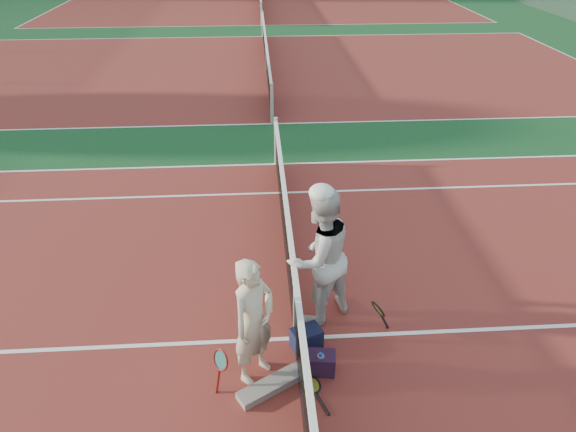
{
  "coord_description": "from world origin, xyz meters",
  "views": [
    {
      "loc": [
        -0.42,
        -5.03,
        4.95
      ],
      "look_at": [
        0.0,
        1.45,
        1.05
      ],
      "focal_mm": 32.0,
      "sensor_mm": 36.0,
      "label": 1
    }
  ],
  "objects_px": {
    "sports_bag_purple": "(321,363)",
    "racket_spare": "(311,385)",
    "net_main": "(295,310)",
    "racket_black_held": "(377,318)",
    "water_bottle": "(320,365)",
    "player_a": "(254,322)",
    "player_b": "(319,257)",
    "racket_red": "(222,370)",
    "sports_bag_navy": "(306,339)"
  },
  "relations": [
    {
      "from": "net_main",
      "to": "player_a",
      "type": "height_order",
      "value": "player_a"
    },
    {
      "from": "player_a",
      "to": "net_main",
      "type": "bearing_deg",
      "value": -1.47
    },
    {
      "from": "net_main",
      "to": "player_a",
      "type": "distance_m",
      "value": 0.83
    },
    {
      "from": "player_b",
      "to": "water_bottle",
      "type": "xyz_separation_m",
      "value": [
        -0.09,
        -1.08,
        -0.85
      ]
    },
    {
      "from": "racket_red",
      "to": "racket_black_held",
      "type": "height_order",
      "value": "racket_red"
    },
    {
      "from": "sports_bag_navy",
      "to": "water_bottle",
      "type": "distance_m",
      "value": 0.47
    },
    {
      "from": "sports_bag_navy",
      "to": "racket_spare",
      "type": "bearing_deg",
      "value": -90.46
    },
    {
      "from": "net_main",
      "to": "racket_black_held",
      "type": "relative_size",
      "value": 19.98
    },
    {
      "from": "player_a",
      "to": "sports_bag_navy",
      "type": "height_order",
      "value": "player_a"
    },
    {
      "from": "player_a",
      "to": "player_b",
      "type": "xyz_separation_m",
      "value": [
        0.88,
        1.01,
        0.16
      ]
    },
    {
      "from": "racket_red",
      "to": "sports_bag_purple",
      "type": "xyz_separation_m",
      "value": [
        1.2,
        0.18,
        -0.15
      ]
    },
    {
      "from": "racket_black_held",
      "to": "sports_bag_navy",
      "type": "relative_size",
      "value": 1.45
    },
    {
      "from": "player_a",
      "to": "sports_bag_purple",
      "type": "height_order",
      "value": "player_a"
    },
    {
      "from": "racket_black_held",
      "to": "water_bottle",
      "type": "height_order",
      "value": "racket_black_held"
    },
    {
      "from": "racket_spare",
      "to": "water_bottle",
      "type": "distance_m",
      "value": 0.27
    },
    {
      "from": "racket_red",
      "to": "sports_bag_purple",
      "type": "bearing_deg",
      "value": -36.2
    },
    {
      "from": "net_main",
      "to": "sports_bag_purple",
      "type": "distance_m",
      "value": 0.74
    },
    {
      "from": "racket_black_held",
      "to": "sports_bag_purple",
      "type": "relative_size",
      "value": 1.59
    },
    {
      "from": "net_main",
      "to": "racket_spare",
      "type": "height_order",
      "value": "net_main"
    },
    {
      "from": "sports_bag_purple",
      "to": "racket_spare",
      "type": "bearing_deg",
      "value": -123.24
    },
    {
      "from": "racket_black_held",
      "to": "sports_bag_purple",
      "type": "bearing_deg",
      "value": 11.5
    },
    {
      "from": "racket_spare",
      "to": "sports_bag_purple",
      "type": "xyz_separation_m",
      "value": [
        0.15,
        0.23,
        0.13
      ]
    },
    {
      "from": "net_main",
      "to": "sports_bag_purple",
      "type": "bearing_deg",
      "value": -64.26
    },
    {
      "from": "player_b",
      "to": "sports_bag_navy",
      "type": "relative_size",
      "value": 5.31
    },
    {
      "from": "racket_spare",
      "to": "sports_bag_purple",
      "type": "bearing_deg",
      "value": -53.7
    },
    {
      "from": "player_b",
      "to": "racket_spare",
      "type": "height_order",
      "value": "player_b"
    },
    {
      "from": "racket_spare",
      "to": "sports_bag_navy",
      "type": "bearing_deg",
      "value": -20.92
    },
    {
      "from": "racket_red",
      "to": "racket_spare",
      "type": "distance_m",
      "value": 1.09
    },
    {
      "from": "racket_red",
      "to": "sports_bag_navy",
      "type": "distance_m",
      "value": 1.23
    },
    {
      "from": "sports_bag_purple",
      "to": "racket_black_held",
      "type": "bearing_deg",
      "value": 36.53
    },
    {
      "from": "sports_bag_navy",
      "to": "sports_bag_purple",
      "type": "bearing_deg",
      "value": -71.12
    },
    {
      "from": "player_b",
      "to": "sports_bag_purple",
      "type": "distance_m",
      "value": 1.36
    },
    {
      "from": "player_b",
      "to": "water_bottle",
      "type": "distance_m",
      "value": 1.38
    },
    {
      "from": "player_a",
      "to": "player_b",
      "type": "relative_size",
      "value": 0.84
    },
    {
      "from": "racket_red",
      "to": "racket_black_held",
      "type": "relative_size",
      "value": 1.07
    },
    {
      "from": "player_a",
      "to": "racket_red",
      "type": "xyz_separation_m",
      "value": [
        -0.4,
        -0.21,
        -0.55
      ]
    },
    {
      "from": "sports_bag_purple",
      "to": "water_bottle",
      "type": "relative_size",
      "value": 1.15
    },
    {
      "from": "racket_spare",
      "to": "sports_bag_purple",
      "type": "distance_m",
      "value": 0.3
    },
    {
      "from": "racket_spare",
      "to": "racket_red",
      "type": "bearing_deg",
      "value": 66.94
    },
    {
      "from": "sports_bag_navy",
      "to": "water_bottle",
      "type": "height_order",
      "value": "water_bottle"
    },
    {
      "from": "player_b",
      "to": "sports_bag_navy",
      "type": "height_order",
      "value": "player_b"
    },
    {
      "from": "sports_bag_navy",
      "to": "player_a",
      "type": "bearing_deg",
      "value": -149.78
    },
    {
      "from": "net_main",
      "to": "sports_bag_navy",
      "type": "bearing_deg",
      "value": -49.84
    },
    {
      "from": "player_a",
      "to": "racket_spare",
      "type": "height_order",
      "value": "player_a"
    },
    {
      "from": "racket_red",
      "to": "water_bottle",
      "type": "distance_m",
      "value": 1.21
    },
    {
      "from": "net_main",
      "to": "racket_black_held",
      "type": "height_order",
      "value": "net_main"
    },
    {
      "from": "player_b",
      "to": "racket_spare",
      "type": "distance_m",
      "value": 1.62
    },
    {
      "from": "sports_bag_navy",
      "to": "net_main",
      "type": "bearing_deg",
      "value": 130.16
    },
    {
      "from": "player_b",
      "to": "racket_spare",
      "type": "relative_size",
      "value": 3.34
    },
    {
      "from": "player_a",
      "to": "racket_black_held",
      "type": "bearing_deg",
      "value": -27.95
    }
  ]
}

